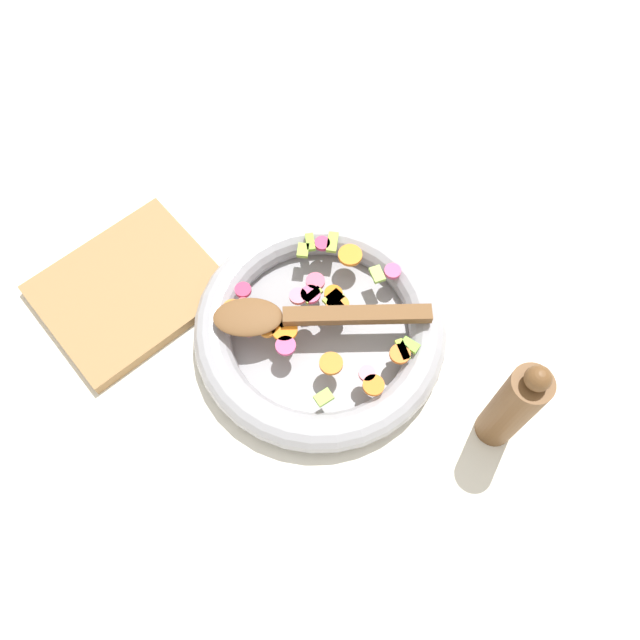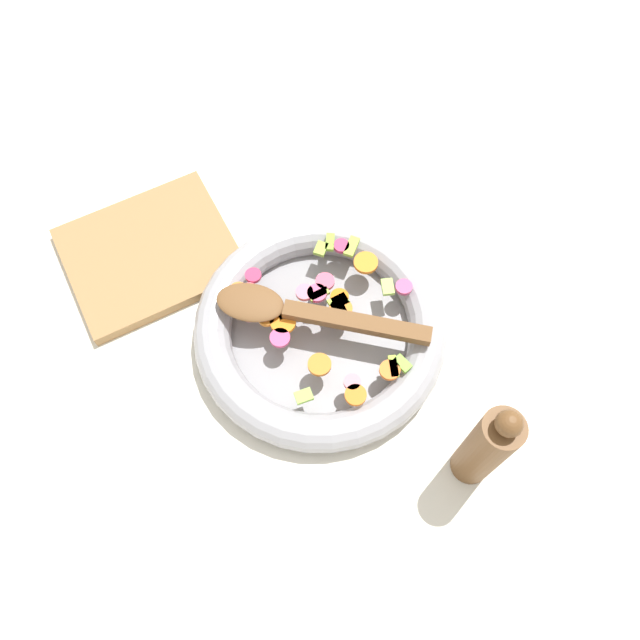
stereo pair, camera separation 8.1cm
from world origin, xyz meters
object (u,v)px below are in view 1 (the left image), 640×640
object	(u,v)px
pepper_mill	(512,407)
cutting_board	(129,289)
skillet	(320,329)
wooden_spoon	(298,316)

from	to	relation	value
pepper_mill	cutting_board	world-z (taller)	pepper_mill
cutting_board	skillet	bearing A→B (deg)	-55.04
cutting_board	wooden_spoon	bearing A→B (deg)	-56.76
pepper_mill	cutting_board	distance (m)	0.54
wooden_spoon	cutting_board	distance (m)	0.26
skillet	pepper_mill	distance (m)	0.27
skillet	pepper_mill	bearing A→B (deg)	-71.46
pepper_mill	cutting_board	bearing A→B (deg)	117.06
skillet	wooden_spoon	xyz separation A→B (m)	(-0.02, 0.02, 0.04)
skillet	pepper_mill	world-z (taller)	pepper_mill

